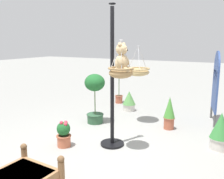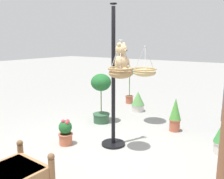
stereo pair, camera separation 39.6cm
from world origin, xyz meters
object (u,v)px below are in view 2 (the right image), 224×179
at_px(teddy_bear, 122,60).
at_px(potted_plant_bushy_green, 101,93).
at_px(display_pole_central, 113,103).
at_px(potted_plant_small_succulent, 129,87).
at_px(potted_plant_flowering_red, 138,101).
at_px(potted_plant_fern_front, 175,114).
at_px(potted_plant_trailing_ivy, 66,132).
at_px(hanging_basket_with_teddy, 121,72).
at_px(hanging_basket_left_high, 144,72).

xyz_separation_m(teddy_bear, potted_plant_bushy_green, (-1.06, -1.24, -0.90)).
relative_size(display_pole_central, potted_plant_small_succulent, 2.37).
bearing_deg(potted_plant_flowering_red, teddy_bear, 22.04).
relative_size(potted_plant_fern_front, potted_plant_flowering_red, 1.32).
bearing_deg(potted_plant_bushy_green, potted_plant_fern_front, 104.75).
bearing_deg(teddy_bear, potted_plant_small_succulent, -151.95).
distance_m(potted_plant_small_succulent, potted_plant_trailing_ivy, 3.43).
relative_size(teddy_bear, potted_plant_trailing_ivy, 0.97).
xyz_separation_m(hanging_basket_with_teddy, potted_plant_flowering_red, (-2.40, -0.95, -1.13)).
relative_size(hanging_basket_left_high, potted_plant_flowering_red, 1.25).
xyz_separation_m(display_pole_central, potted_plant_small_succulent, (-2.88, -1.34, -0.29)).
height_order(hanging_basket_with_teddy, potted_plant_bushy_green, hanging_basket_with_teddy).
distance_m(hanging_basket_left_high, potted_plant_trailing_ivy, 2.25).
distance_m(display_pole_central, potted_plant_flowering_red, 2.42).
relative_size(potted_plant_bushy_green, potted_plant_trailing_ivy, 2.33).
height_order(hanging_basket_left_high, potted_plant_trailing_ivy, hanging_basket_left_high).
bearing_deg(potted_plant_small_succulent, display_pole_central, 24.97).
distance_m(hanging_basket_left_high, potted_plant_bushy_green, 1.12).
xyz_separation_m(potted_plant_small_succulent, potted_plant_trailing_ivy, (3.37, 0.59, -0.28)).
distance_m(hanging_basket_left_high, potted_plant_small_succulent, 2.04).
distance_m(display_pole_central, potted_plant_small_succulent, 3.19).
distance_m(hanging_basket_with_teddy, potted_plant_bushy_green, 1.76).
height_order(display_pole_central, hanging_basket_with_teddy, display_pole_central).
relative_size(display_pole_central, potted_plant_trailing_ivy, 5.05).
bearing_deg(teddy_bear, potted_plant_trailing_ivy, -71.43).
height_order(hanging_basket_with_teddy, potted_plant_trailing_ivy, hanging_basket_with_teddy).
height_order(teddy_bear, potted_plant_trailing_ivy, teddy_bear).
distance_m(hanging_basket_with_teddy, potted_plant_flowering_red, 2.82).
bearing_deg(potted_plant_fern_front, hanging_basket_with_teddy, -16.44).
relative_size(hanging_basket_left_high, potted_plant_trailing_ivy, 1.37).
bearing_deg(potted_plant_trailing_ivy, potted_plant_small_succulent, -170.00).
distance_m(potted_plant_fern_front, potted_plant_small_succulent, 2.55).
height_order(display_pole_central, hanging_basket_left_high, display_pole_central).
height_order(display_pole_central, teddy_bear, display_pole_central).
height_order(teddy_bear, potted_plant_bushy_green, teddy_bear).
relative_size(display_pole_central, potted_plant_flowering_red, 4.60).
bearing_deg(potted_plant_fern_front, potted_plant_flowering_red, -122.95).
relative_size(teddy_bear, potted_plant_bushy_green, 0.42).
bearing_deg(potted_plant_small_succulent, hanging_basket_left_high, 40.42).
bearing_deg(display_pole_central, teddy_bear, 61.24).
bearing_deg(potted_plant_fern_front, potted_plant_small_succulent, -126.90).
xyz_separation_m(teddy_bear, potted_plant_flowering_red, (-2.40, -0.97, -1.34)).
distance_m(hanging_basket_with_teddy, hanging_basket_left_high, 1.63).
height_order(hanging_basket_left_high, potted_plant_flowering_red, hanging_basket_left_high).
bearing_deg(potted_plant_small_succulent, potted_plant_fern_front, 53.10).
bearing_deg(teddy_bear, display_pole_central, -118.76).
relative_size(potted_plant_fern_front, potted_plant_small_succulent, 0.68).
xyz_separation_m(potted_plant_fern_front, potted_plant_trailing_ivy, (1.84, -1.44, -0.13)).
bearing_deg(potted_plant_flowering_red, hanging_basket_with_teddy, 21.56).
bearing_deg(potted_plant_flowering_red, hanging_basket_left_high, 35.75).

